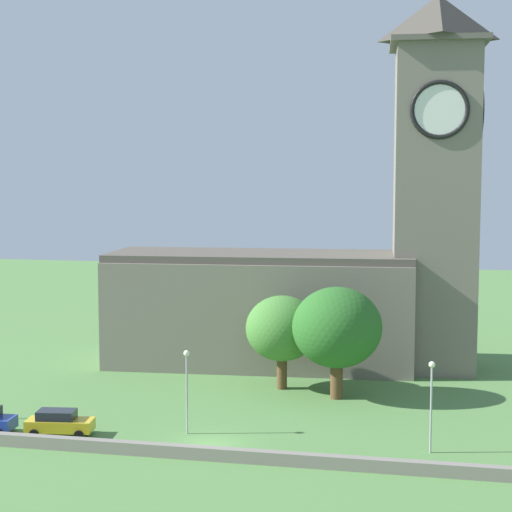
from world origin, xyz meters
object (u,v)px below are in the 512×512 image
(church, at_px, (324,263))
(tree_by_tower, at_px, (282,329))
(car_yellow, at_px, (59,423))
(streetlamp_central, at_px, (431,391))
(tree_riverside_east, at_px, (337,328))
(streetlamp_west_mid, at_px, (187,377))

(church, distance_m, tree_by_tower, 11.19)
(car_yellow, xyz_separation_m, streetlamp_central, (26.19, 1.51, 3.33))
(streetlamp_central, distance_m, tree_riverside_east, 14.93)
(tree_by_tower, distance_m, tree_riverside_east, 5.56)
(church, xyz_separation_m, car_yellow, (-15.77, -26.19, -9.23))
(streetlamp_central, xyz_separation_m, tree_by_tower, (-12.82, 14.88, 1.06))
(streetlamp_west_mid, bearing_deg, streetlamp_central, -2.30)
(car_yellow, height_order, tree_by_tower, tree_by_tower)
(streetlamp_west_mid, bearing_deg, tree_riverside_east, 51.50)
(church, xyz_separation_m, tree_riverside_east, (2.64, -12.05, -4.16))
(streetlamp_west_mid, height_order, tree_riverside_east, tree_riverside_east)
(car_yellow, bearing_deg, tree_riverside_east, 37.52)
(car_yellow, distance_m, streetlamp_west_mid, 9.75)
(streetlamp_central, height_order, tree_riverside_east, tree_riverside_east)
(car_yellow, xyz_separation_m, streetlamp_west_mid, (8.93, 2.21, 3.25))
(streetlamp_west_mid, bearing_deg, tree_by_tower, 72.58)
(church, relative_size, car_yellow, 7.34)
(streetlamp_west_mid, xyz_separation_m, tree_by_tower, (4.45, 14.18, 1.14))
(streetlamp_west_mid, relative_size, tree_riverside_east, 0.65)
(church, xyz_separation_m, streetlamp_west_mid, (-6.85, -23.98, -5.97))
(church, distance_m, tree_riverside_east, 13.02)
(church, bearing_deg, tree_riverside_east, -77.64)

